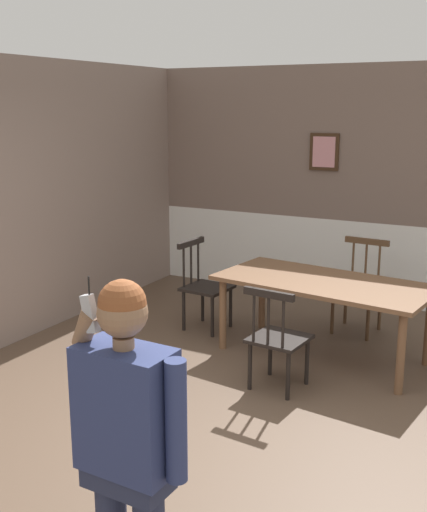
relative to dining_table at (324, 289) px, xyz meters
name	(u,v)px	position (x,y,z in m)	size (l,w,h in m)	color
ground_plane	(198,440)	(-0.27, -1.89, -0.66)	(8.35, 8.35, 0.00)	brown
room_back_partition	(355,190)	(-0.27, 1.91, 0.67)	(5.21, 0.17, 2.77)	#756056
dining_table	(324,289)	(0.00, 0.00, 0.00)	(2.05, 1.17, 0.74)	brown
chair_near_window	(204,286)	(-1.35, 0.17, -0.20)	(0.48, 0.48, 0.94)	black
chair_by_doorway	(277,338)	(-0.11, -0.85, -0.22)	(0.48, 0.48, 0.89)	black
chair_at_table_head	(359,288)	(0.11, 0.85, -0.20)	(0.50, 0.50, 0.96)	#513823
person_figure	(128,437)	(0.27, -3.44, 0.27)	(0.58, 0.25, 1.63)	#282E49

